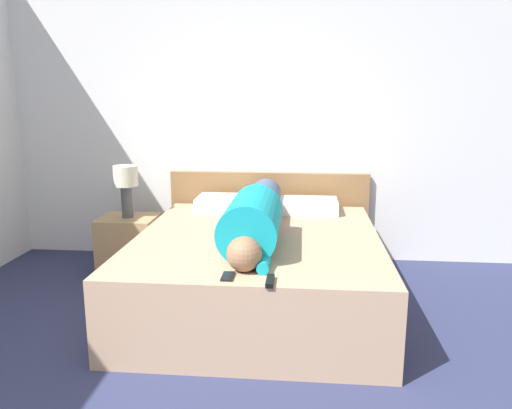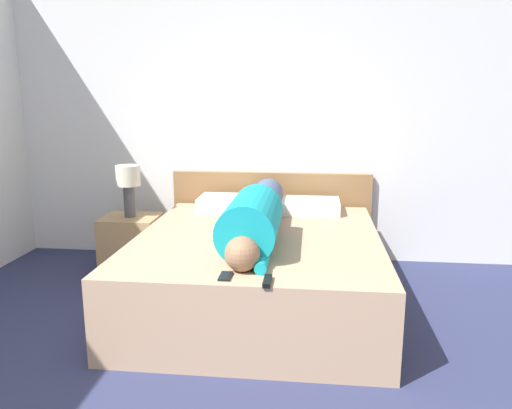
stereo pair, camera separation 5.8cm
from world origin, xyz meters
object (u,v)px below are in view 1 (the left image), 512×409
object	(u,v)px
pillow_near_headboard	(227,203)
cell_phone	(228,276)
table_lamp	(126,183)
pillow_second	(309,206)
tv_remote	(270,281)
nightstand	(129,245)
bed	(258,270)
person_lying	(256,215)

from	to	relation	value
pillow_near_headboard	cell_phone	xyz separation A→B (m)	(0.25, -1.60, -0.05)
table_lamp	pillow_second	xyz separation A→B (m)	(1.51, 0.17, -0.20)
table_lamp	tv_remote	world-z (taller)	table_lamp
nightstand	tv_remote	bearing A→B (deg)	-49.07
bed	table_lamp	size ratio (longest dim) A/B	4.49
pillow_second	nightstand	bearing A→B (deg)	-173.71
table_lamp	cell_phone	xyz separation A→B (m)	(1.06, -1.43, -0.25)
cell_phone	tv_remote	bearing A→B (deg)	-14.93
bed	cell_phone	distance (m)	0.90
nightstand	pillow_second	world-z (taller)	pillow_second
pillow_near_headboard	tv_remote	distance (m)	1.73
tv_remote	person_lying	bearing A→B (deg)	100.25
nightstand	pillow_near_headboard	size ratio (longest dim) A/B	0.96
pillow_second	tv_remote	xyz separation A→B (m)	(-0.21, -1.66, -0.04)
nightstand	tv_remote	distance (m)	2.00
table_lamp	cell_phone	size ratio (longest dim) A/B	3.34
table_lamp	pillow_second	size ratio (longest dim) A/B	0.91
bed	pillow_second	bearing A→B (deg)	64.33
bed	person_lying	world-z (taller)	person_lying
table_lamp	bed	bearing A→B (deg)	-26.79
table_lamp	person_lying	size ratio (longest dim) A/B	0.25
tv_remote	cell_phone	bearing A→B (deg)	165.07
bed	pillow_near_headboard	distance (m)	0.88
nightstand	person_lying	distance (m)	1.38
nightstand	tv_remote	size ratio (longest dim) A/B	3.22
bed	cell_phone	xyz separation A→B (m)	(-0.09, -0.85, 0.27)
pillow_second	tv_remote	size ratio (longest dim) A/B	3.19
bed	table_lamp	xyz separation A→B (m)	(-1.15, 0.58, 0.52)
nightstand	cell_phone	xyz separation A→B (m)	(1.06, -1.43, 0.29)
nightstand	pillow_second	size ratio (longest dim) A/B	1.01
nightstand	person_lying	xyz separation A→B (m)	(1.14, -0.64, 0.44)
tv_remote	nightstand	bearing A→B (deg)	130.93
person_lying	cell_phone	bearing A→B (deg)	-95.54
pillow_near_headboard	tv_remote	world-z (taller)	pillow_near_headboard
table_lamp	pillow_near_headboard	world-z (taller)	table_lamp
table_lamp	cell_phone	bearing A→B (deg)	-53.40
tv_remote	table_lamp	bearing A→B (deg)	130.93
person_lying	tv_remote	bearing A→B (deg)	-79.75
nightstand	pillow_second	bearing A→B (deg)	6.29
bed	person_lying	xyz separation A→B (m)	(-0.01, -0.06, 0.42)
person_lying	pillow_second	xyz separation A→B (m)	(0.37, 0.81, -0.10)
table_lamp	person_lying	world-z (taller)	table_lamp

